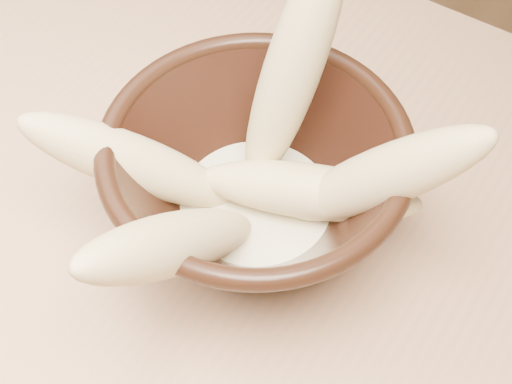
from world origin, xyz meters
TOP-DOWN VIEW (x-y plane):
  - table at (0.00, 0.00)m, footprint 1.20×0.80m
  - bowl at (-0.03, 0.04)m, footprint 0.23×0.23m
  - milk_puddle at (-0.03, 0.04)m, footprint 0.13×0.13m
  - banana_upright at (-0.03, 0.09)m, footprint 0.07×0.13m
  - banana_left at (-0.11, -0.01)m, footprint 0.17×0.13m
  - banana_right at (0.06, 0.07)m, footprint 0.16×0.09m
  - banana_across at (0.01, 0.05)m, footprint 0.18×0.10m
  - banana_front at (-0.03, -0.06)m, footprint 0.06×0.18m

SIDE VIEW (x-z plane):
  - table at x=0.00m, z-range 0.30..1.05m
  - milk_puddle at x=-0.03m, z-range 0.78..0.80m
  - bowl at x=-0.03m, z-range 0.76..0.89m
  - banana_across at x=0.01m, z-range 0.80..0.85m
  - banana_left at x=-0.11m, z-range 0.78..0.91m
  - banana_front at x=-0.03m, z-range 0.78..0.94m
  - banana_right at x=0.06m, z-range 0.78..0.95m
  - banana_upright at x=-0.03m, z-range 0.79..1.01m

